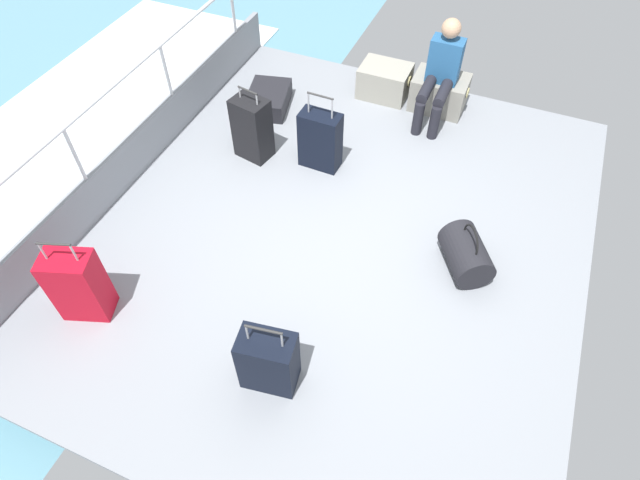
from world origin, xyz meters
The scene contains 13 objects.
ground_plane centered at (0.00, 0.00, -0.03)m, with size 4.40×5.20×0.06m, color gray.
gunwale_port centered at (-2.17, 0.00, 0.23)m, with size 0.06×5.20×0.45m, color gray.
railing_port centered at (-2.17, 0.00, 0.78)m, with size 0.04×4.20×1.02m.
sea_wake centered at (-3.60, 0.00, -0.34)m, with size 12.00×12.00×0.01m.
cargo_crate_0 centered at (-0.30, 2.18, 0.18)m, with size 0.60×0.43×0.37m.
cargo_crate_1 centered at (0.35, 2.19, 0.19)m, with size 0.64×0.44×0.38m.
passenger_seated centered at (0.35, 2.01, 0.57)m, with size 0.34×0.66×1.08m.
suitcase_0 centered at (0.07, -1.59, 0.28)m, with size 0.44×0.31×0.72m.
suitcase_1 centered at (-1.56, -1.61, 0.33)m, with size 0.44×0.36×0.84m.
suitcase_2 centered at (-0.51, 0.76, 0.31)m, with size 0.41×0.23×0.84m.
suitcase_3 centered at (-1.44, 1.44, 0.10)m, with size 0.57×0.69×0.21m.
suitcase_4 centered at (-1.21, 0.64, 0.33)m, with size 0.40×0.32×0.79m.
duffel_bag centered at (1.15, 0.01, 0.17)m, with size 0.56×0.61×0.49m.
Camera 1 is at (1.10, -3.08, 3.72)m, focal length 29.87 mm.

